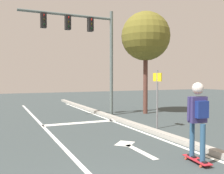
# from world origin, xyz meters

# --- Properties ---
(lane_line_center) EXTENTS (0.12, 20.00, 0.01)m
(lane_line_center) POSITION_xyz_m (0.36, 6.00, 0.00)
(lane_line_center) COLOR white
(lane_line_center) RESTS_ON ground
(lane_line_curbside) EXTENTS (0.12, 20.00, 0.01)m
(lane_line_curbside) POSITION_xyz_m (3.25, 6.00, 0.00)
(lane_line_curbside) COLOR white
(lane_line_curbside) RESTS_ON ground
(stop_bar) EXTENTS (3.04, 0.40, 0.01)m
(stop_bar) POSITION_xyz_m (1.88, 8.19, 0.00)
(stop_bar) COLOR white
(stop_bar) RESTS_ON ground
(lane_arrow_stem) EXTENTS (0.16, 1.40, 0.01)m
(lane_arrow_stem) POSITION_xyz_m (2.03, 3.68, 0.00)
(lane_arrow_stem) COLOR white
(lane_arrow_stem) RESTS_ON ground
(lane_arrow_head) EXTENTS (0.71, 0.71, 0.01)m
(lane_arrow_head) POSITION_xyz_m (2.03, 4.53, 0.00)
(lane_arrow_head) COLOR white
(lane_arrow_head) RESTS_ON ground
(curb_strip) EXTENTS (0.24, 24.00, 0.14)m
(curb_strip) POSITION_xyz_m (3.50, 6.00, 0.07)
(curb_strip) COLOR #9E9B93
(curb_strip) RESTS_ON ground
(skateboard) EXTENTS (0.32, 0.81, 0.08)m
(skateboard) POSITION_xyz_m (2.70, 2.43, 0.07)
(skateboard) COLOR red
(skateboard) RESTS_ON ground
(skater) EXTENTS (0.46, 0.62, 1.66)m
(skater) POSITION_xyz_m (2.70, 2.42, 1.14)
(skater) COLOR #2A4F70
(skater) RESTS_ON skateboard
(traffic_signal_mast) EXTENTS (4.41, 0.34, 5.07)m
(traffic_signal_mast) POSITION_xyz_m (2.64, 9.69, 3.68)
(traffic_signal_mast) COLOR #576462
(traffic_signal_mast) RESTS_ON ground
(street_sign_post) EXTENTS (0.08, 0.44, 2.11)m
(street_sign_post) POSITION_xyz_m (4.06, 5.92, 1.39)
(street_sign_post) COLOR slate
(street_sign_post) RESTS_ON ground
(roadside_tree) EXTENTS (2.48, 2.48, 5.20)m
(roadside_tree) POSITION_xyz_m (5.74, 9.45, 3.93)
(roadside_tree) COLOR brown
(roadside_tree) RESTS_ON ground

